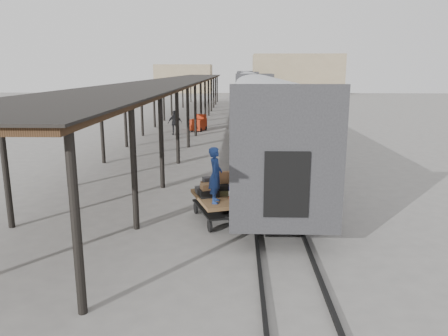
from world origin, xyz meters
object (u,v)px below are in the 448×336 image
pedestrian (175,123)px  baggage_cart (217,202)px  porter (215,175)px  luggage_tug (199,123)px

pedestrian → baggage_cart: bearing=83.5°
porter → pedestrian: porter is taller
porter → baggage_cart: bearing=1.8°
luggage_tug → porter: porter is taller
baggage_cart → porter: bearing=-108.9°
baggage_cart → luggage_tug: bearing=77.7°
baggage_cart → porter: 1.29m
baggage_cart → luggage_tug: size_ratio=1.54×
luggage_tug → porter: bearing=-65.2°
baggage_cart → luggage_tug: 22.21m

